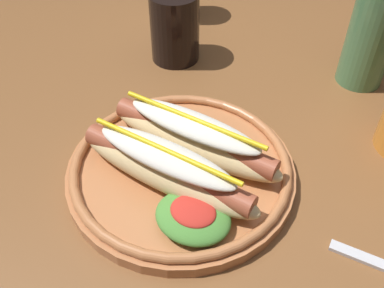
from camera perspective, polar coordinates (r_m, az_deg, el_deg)
dining_table at (r=0.67m, az=8.55°, el=-4.20°), size 1.33×1.08×0.74m
hot_dog_plate at (r=0.53m, az=-1.41°, el=-2.63°), size 0.28×0.28×0.08m
soda_cup at (r=0.73m, az=-2.24°, el=14.90°), size 0.08×0.08×0.11m
glass_bottle at (r=0.70m, az=22.46°, el=13.61°), size 0.07×0.07×0.24m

